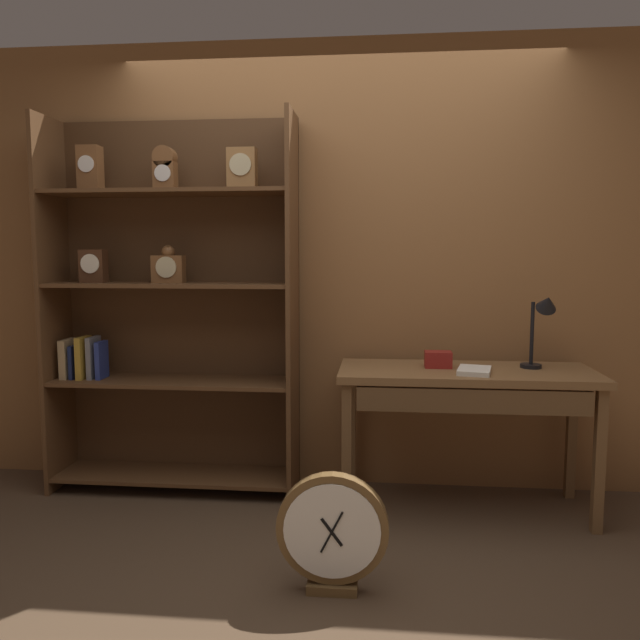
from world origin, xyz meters
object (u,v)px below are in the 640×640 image
at_px(round_clock_large, 332,532).
at_px(bookshelf, 169,307).
at_px(open_repair_manual, 474,371).
at_px(workbench, 467,388).
at_px(toolbox_small, 438,359).
at_px(desk_lamp, 542,319).

bearing_deg(round_clock_large, bookshelf, 134.28).
bearing_deg(open_repair_manual, workbench, 121.68).
xyz_separation_m(open_repair_manual, round_clock_large, (-0.67, -0.79, -0.53)).
bearing_deg(round_clock_large, open_repair_manual, 49.87).
bearing_deg(workbench, toolbox_small, 156.87).
height_order(open_repair_manual, round_clock_large, open_repair_manual).
bearing_deg(open_repair_manual, bookshelf, -176.73).
xyz_separation_m(toolbox_small, open_repair_manual, (0.17, -0.14, -0.03)).
distance_m(toolbox_small, open_repair_manual, 0.22).
relative_size(workbench, toolbox_small, 9.41).
height_order(desk_lamp, open_repair_manual, desk_lamp).
distance_m(toolbox_small, round_clock_large, 1.19).
height_order(toolbox_small, round_clock_large, toolbox_small).
distance_m(open_repair_manual, round_clock_large, 1.16).
bearing_deg(bookshelf, toolbox_small, -4.93).
bearing_deg(toolbox_small, workbench, -23.13).
relative_size(bookshelf, desk_lamp, 5.11).
distance_m(bookshelf, toolbox_small, 1.56).
xyz_separation_m(workbench, toolbox_small, (-0.15, 0.06, 0.14)).
height_order(toolbox_small, open_repair_manual, toolbox_small).
relative_size(open_repair_manual, round_clock_large, 0.44).
height_order(bookshelf, open_repair_manual, bookshelf).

